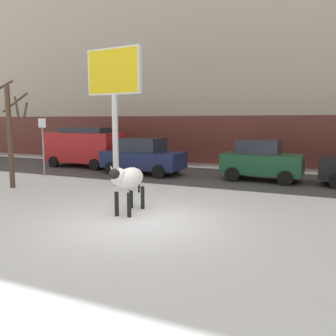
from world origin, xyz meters
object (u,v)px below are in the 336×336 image
pedestrian_near_billboard (121,149)px  cow_holstein (129,179)px  street_sign (43,142)px  bare_tree_left_lot (11,130)px  car_darkgreen_hatchback (261,160)px  car_red_van (84,146)px  car_navy_sedan (143,156)px  billboard (114,80)px

pedestrian_near_billboard → cow_holstein: bearing=-57.5°
street_sign → bare_tree_left_lot: bearing=-71.7°
car_darkgreen_hatchback → cow_holstein: bearing=-110.2°
car_red_van → street_sign: bearing=-83.6°
car_navy_sedan → billboard: bearing=-80.7°
billboard → pedestrian_near_billboard: 8.84m
billboard → street_sign: size_ratio=1.97×
car_navy_sedan → street_sign: (-4.04, -2.68, 0.76)m
cow_holstein → pedestrian_near_billboard: size_ratio=1.11×
car_darkgreen_hatchback → street_sign: street_sign is taller
cow_holstein → billboard: billboard is taller
billboard → pedestrian_near_billboard: billboard is taller
car_navy_sedan → pedestrian_near_billboard: car_navy_sedan is taller
billboard → car_darkgreen_hatchback: 7.38m
pedestrian_near_billboard → bare_tree_left_lot: 9.03m
cow_holstein → street_sign: size_ratio=0.68×
pedestrian_near_billboard → bare_tree_left_lot: size_ratio=0.39×
car_navy_sedan → car_darkgreen_hatchback: bearing=4.3°
car_darkgreen_hatchback → bare_tree_left_lot: 10.78m
billboard → pedestrian_near_billboard: size_ratio=3.21×
cow_holstein → pedestrian_near_billboard: pedestrian_near_billboard is taller
street_sign → car_darkgreen_hatchback: bearing=17.5°
car_darkgreen_hatchback → street_sign: 10.38m
bare_tree_left_lot → street_sign: (-0.87, 2.64, -0.66)m
cow_holstein → car_navy_sedan: (-3.15, 6.84, -0.09)m
car_navy_sedan → pedestrian_near_billboard: (-3.49, 3.60, -0.03)m
cow_holstein → bare_tree_left_lot: bare_tree_left_lot is taller
car_navy_sedan → car_darkgreen_hatchback: (5.84, 0.44, 0.02)m
street_sign → pedestrian_near_billboard: bearing=85.0°
car_navy_sedan → street_sign: street_sign is taller
car_navy_sedan → pedestrian_near_billboard: size_ratio=2.47×
pedestrian_near_billboard → bare_tree_left_lot: bare_tree_left_lot is taller
car_red_van → bare_tree_left_lot: bearing=-78.5°
car_navy_sedan → car_red_van: bearing=166.7°
cow_holstein → billboard: (-2.58, 3.37, 3.31)m
cow_holstein → car_red_van: 10.96m
car_navy_sedan → car_darkgreen_hatchback: car_darkgreen_hatchback is taller
car_darkgreen_hatchback → street_sign: size_ratio=1.27×
billboard → car_navy_sedan: 4.89m
billboard → car_navy_sedan: (-0.57, 3.47, -3.41)m
pedestrian_near_billboard → car_navy_sedan: bearing=-45.8°
billboard → street_sign: (-4.61, 0.79, -2.64)m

